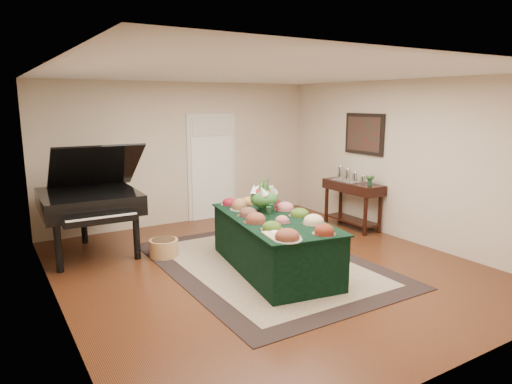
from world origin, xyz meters
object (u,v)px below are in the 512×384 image
floral_centerpiece (264,195)px  mahogany_sideboard (353,193)px  grand_piano (90,200)px  buffet_table (274,244)px

floral_centerpiece → mahogany_sideboard: size_ratio=0.34×
mahogany_sideboard → grand_piano: bearing=167.7°
mahogany_sideboard → buffet_table: bearing=-156.9°
grand_piano → floral_centerpiece: bearing=-38.7°
buffet_table → grand_piano: bearing=134.7°
buffet_table → mahogany_sideboard: mahogany_sideboard is taller
grand_piano → mahogany_sideboard: (4.49, -0.98, -0.19)m
floral_centerpiece → buffet_table: bearing=-101.2°
grand_piano → mahogany_sideboard: 4.60m
floral_centerpiece → mahogany_sideboard: (2.40, 0.69, -0.34)m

